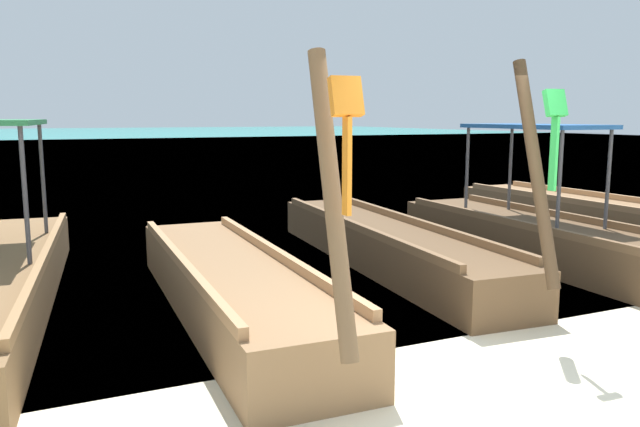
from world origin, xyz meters
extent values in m
plane|color=beige|center=(0.00, 0.00, 0.00)|extent=(120.00, 120.00, 0.00)
plane|color=teal|center=(0.00, 61.20, 0.00)|extent=(120.00, 120.00, 0.00)
cube|color=#9F7246|center=(-3.03, 3.90, 0.59)|extent=(0.66, 5.82, 0.10)
cylinder|color=#4C4C51|center=(-3.19, 3.76, 1.28)|extent=(0.05, 0.05, 1.48)
cylinder|color=#4C4C51|center=(-3.00, 5.65, 1.28)|extent=(0.05, 0.05, 1.48)
cube|color=olive|center=(-1.23, 2.81, 0.29)|extent=(1.27, 5.20, 0.58)
cube|color=#AF7F52|center=(-1.75, 2.82, 0.63)|extent=(0.22, 4.76, 0.10)
cube|color=#AF7F52|center=(-0.71, 2.79, 0.63)|extent=(0.22, 4.76, 0.10)
cylinder|color=brown|center=(-1.31, 0.09, 1.56)|extent=(0.14, 0.68, 2.00)
cube|color=orange|center=(-1.31, -0.10, 2.23)|extent=(0.20, 0.13, 0.25)
cube|color=orange|center=(-1.31, -0.12, 1.81)|extent=(0.03, 0.08, 0.60)
cube|color=brown|center=(1.42, 4.08, 0.28)|extent=(1.45, 6.00, 0.56)
cube|color=brown|center=(0.94, 4.11, 0.61)|extent=(0.46, 5.46, 0.10)
cube|color=brown|center=(1.90, 4.05, 0.61)|extent=(0.46, 5.46, 0.10)
cylinder|color=brown|center=(1.20, 0.94, 1.60)|extent=(0.17, 0.78, 2.12)
cube|color=green|center=(1.19, 0.74, 2.23)|extent=(0.21, 0.14, 0.25)
cube|color=green|center=(1.18, 0.72, 1.78)|extent=(0.04, 0.08, 0.66)
cube|color=brown|center=(3.65, 2.79, 0.28)|extent=(1.37, 6.69, 0.57)
cube|color=brown|center=(3.07, 2.80, 0.62)|extent=(0.19, 6.14, 0.10)
cube|color=brown|center=(4.23, 2.78, 0.62)|extent=(0.19, 6.14, 0.10)
cylinder|color=#4C4C51|center=(3.21, 2.63, 1.25)|extent=(0.05, 0.05, 1.37)
cylinder|color=#4C4C51|center=(4.08, 2.61, 1.25)|extent=(0.05, 0.05, 1.37)
cylinder|color=#4C4C51|center=(3.25, 4.63, 1.25)|extent=(0.05, 0.05, 1.37)
cylinder|color=#4C4C51|center=(4.12, 4.61, 1.25)|extent=(0.05, 0.05, 1.37)
cube|color=#235BA3|center=(3.67, 3.62, 1.97)|extent=(1.10, 2.22, 0.06)
cube|color=olive|center=(5.95, 3.94, 0.31)|extent=(1.29, 6.90, 0.62)
cube|color=#AF7F52|center=(5.40, 3.93, 0.67)|extent=(0.18, 6.33, 0.10)
camera|label=1|loc=(-3.03, -3.51, 2.11)|focal=34.92mm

